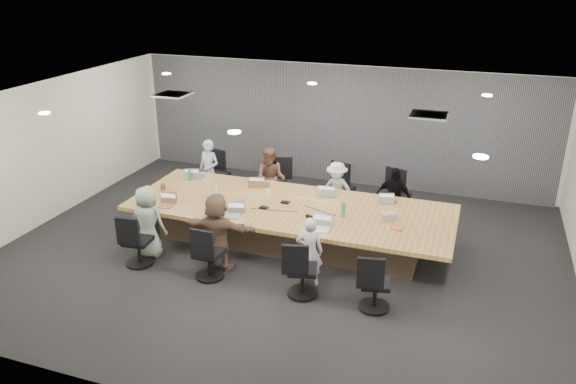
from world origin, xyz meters
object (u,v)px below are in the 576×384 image
(laptop_5, at_px, (231,216))
(person_1, at_px, (271,179))
(chair_1, at_px, (277,186))
(chair_6, at_px, (303,274))
(bottle_clear, at_px, (216,191))
(laptop_0, at_px, (197,176))
(chair_2, at_px, (340,193))
(person_5, at_px, (217,232))
(laptop_2, at_px, (329,193))
(laptop_1, at_px, (261,185))
(person_4, at_px, (148,222))
(chair_4, at_px, (138,245))
(stapler, at_px, (310,217))
(chair_7, at_px, (375,287))
(person_6, at_px, (309,252))
(canvas_bag, at_px, (389,217))
(chair_0, at_px, (217,178))
(conference_table, at_px, (290,222))
(person_0, at_px, (209,171))
(laptop_4, at_px, (164,206))
(person_3, at_px, (393,197))
(laptop_3, at_px, (389,201))
(person_2, at_px, (336,190))
(laptop_6, at_px, (319,229))
(chair_5, at_px, (209,257))
(mug_brown, at_px, (163,187))
(chair_3, at_px, (396,200))
(bottle_green_right, at_px, (343,210))
(bottle_green_left, at_px, (190,175))
(snack_packet, at_px, (397,229))

(laptop_5, bearing_deg, person_1, 78.34)
(chair_1, relative_size, chair_6, 1.03)
(bottle_clear, bearing_deg, laptop_0, 135.64)
(chair_2, xyz_separation_m, person_5, (-1.37, -3.05, 0.27))
(chair_6, bearing_deg, laptop_2, 82.63)
(laptop_1, distance_m, person_4, 2.51)
(chair_4, bearing_deg, stapler, 19.35)
(chair_7, height_order, person_6, person_6)
(canvas_bag, bearing_deg, laptop_2, 147.35)
(chair_0, distance_m, laptop_5, 2.95)
(conference_table, distance_m, person_1, 1.64)
(person_0, xyz_separation_m, person_6, (3.16, -2.70, -0.09))
(chair_6, distance_m, person_5, 1.70)
(chair_1, distance_m, laptop_4, 2.84)
(laptop_0, bearing_deg, laptop_2, 166.48)
(canvas_bag, bearing_deg, chair_0, 157.53)
(person_3, relative_size, laptop_3, 4.32)
(person_2, relative_size, canvas_bag, 4.82)
(chair_7, bearing_deg, person_2, 103.15)
(chair_1, bearing_deg, chair_7, 113.05)
(chair_2, distance_m, chair_7, 3.68)
(person_4, xyz_separation_m, laptop_6, (3.00, 0.55, 0.09))
(person_6, bearing_deg, chair_5, -2.60)
(person_5, bearing_deg, person_1, -91.81)
(person_3, relative_size, mug_brown, 10.68)
(chair_6, distance_m, laptop_2, 2.54)
(chair_5, bearing_deg, laptop_2, 62.40)
(laptop_3, relative_size, stapler, 1.86)
(chair_3, height_order, bottle_clear, bottle_clear)
(chair_1, xyz_separation_m, laptop_1, (0.00, -0.90, 0.36))
(person_2, xyz_separation_m, bottle_clear, (-2.02, -1.40, 0.24))
(chair_5, height_order, person_5, person_5)
(bottle_clear, bearing_deg, chair_4, -113.30)
(person_0, height_order, person_3, person_0)
(conference_table, bearing_deg, chair_4, -142.22)
(chair_1, height_order, chair_4, chair_1)
(person_5, relative_size, stapler, 8.95)
(laptop_1, height_order, laptop_2, same)
(conference_table, relative_size, laptop_5, 18.70)
(laptop_2, distance_m, laptop_4, 3.17)
(chair_2, bearing_deg, person_6, 112.43)
(chair_5, height_order, mug_brown, mug_brown)
(mug_brown, bearing_deg, chair_5, -41.84)
(bottle_green_right, height_order, bottle_clear, bottle_green_right)
(laptop_4, relative_size, bottle_green_left, 1.39)
(laptop_1, relative_size, canvas_bag, 1.32)
(conference_table, relative_size, canvas_bag, 23.89)
(laptop_6, bearing_deg, person_5, -162.54)
(chair_0, relative_size, stapler, 5.19)
(chair_7, relative_size, snack_packet, 4.60)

